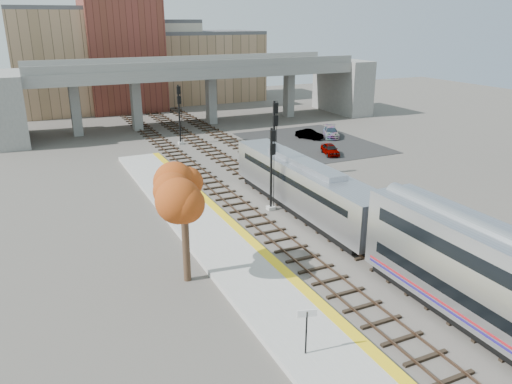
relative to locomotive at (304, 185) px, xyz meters
name	(u,v)px	position (x,y,z in m)	size (l,w,h in m)	color
ground	(350,254)	(-1.00, -7.88, -2.28)	(160.00, 160.00, 0.00)	#47423D
platform	(250,274)	(-8.25, -7.88, -2.10)	(4.50, 60.00, 0.35)	#9E9E99
yellow_strip	(278,265)	(-6.35, -7.88, -1.92)	(0.70, 60.00, 0.01)	yellow
tracks	(276,194)	(-0.07, 4.62, -2.20)	(10.70, 95.00, 0.25)	black
overpass	(197,84)	(3.92, 37.12, 3.53)	(54.00, 12.00, 9.50)	slate
buildings_far	(137,60)	(0.26, 58.69, 5.60)	(43.00, 21.00, 20.60)	tan
parking_lot	(311,143)	(13.00, 20.12, -2.26)	(14.00, 18.00, 0.04)	black
locomotive	(304,185)	(0.00, 0.00, 0.00)	(3.02, 19.05, 4.10)	#A8AAB2
signal_mast_near	(272,171)	(-2.10, 1.50, 1.04)	(0.60, 0.64, 6.79)	#9E9E99
signal_mast_mid	(274,140)	(2.00, 9.02, 1.55)	(0.60, 0.64, 7.54)	#9E9E99
signal_mast_far	(179,115)	(-2.10, 26.32, 1.38)	(0.60, 0.64, 7.28)	#9E9E99
station_sign	(307,323)	(-9.20, -16.01, -0.30)	(0.88, 0.31, 2.27)	black
tree	(184,198)	(-11.81, -6.64, 2.91)	(3.60, 3.60, 7.00)	#382619
car_a	(330,149)	(11.84, 14.15, -1.62)	(1.46, 3.62, 1.23)	#99999E
car_b	(309,134)	(13.80, 21.99, -1.64)	(1.26, 3.60, 1.19)	#99999E
car_c	(331,132)	(16.85, 21.63, -1.58)	(1.85, 4.54, 1.32)	#99999E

